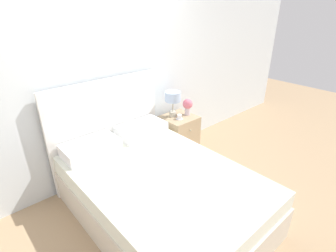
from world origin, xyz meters
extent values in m
plane|color=tan|center=(0.00, 0.00, 0.00)|extent=(12.00, 12.00, 0.00)
cube|color=white|center=(0.00, 0.07, 1.30)|extent=(8.00, 0.06, 2.60)
cube|color=beige|center=(0.00, -1.05, 0.18)|extent=(1.45, 2.11, 0.37)
cube|color=white|center=(0.00, -1.05, 0.46)|extent=(1.42, 2.06, 0.19)
cube|color=white|center=(0.00, -0.03, 0.64)|extent=(1.48, 0.05, 1.29)
cube|color=white|center=(-0.35, -0.25, 0.62)|extent=(0.61, 0.36, 0.14)
cube|color=white|center=(0.35, -0.25, 0.62)|extent=(0.61, 0.36, 0.14)
cube|color=tan|center=(1.03, -0.24, 0.30)|extent=(0.46, 0.44, 0.60)
sphere|color=#B2AD93|center=(1.03, -0.47, 0.47)|extent=(0.02, 0.02, 0.02)
cylinder|color=beige|center=(0.97, -0.16, 0.64)|extent=(0.10, 0.10, 0.07)
cylinder|color=#B7B29E|center=(0.97, -0.16, 0.75)|extent=(0.02, 0.02, 0.16)
cylinder|color=#A8BCDB|center=(0.97, -0.16, 0.90)|extent=(0.22, 0.22, 0.14)
cylinder|color=silver|center=(1.17, -0.26, 0.66)|extent=(0.08, 0.08, 0.11)
sphere|color=#E06B7F|center=(1.17, -0.26, 0.77)|extent=(0.14, 0.14, 0.14)
sphere|color=#609356|center=(1.21, -0.26, 0.73)|extent=(0.06, 0.06, 0.06)
cylinder|color=white|center=(0.98, -0.30, 0.60)|extent=(0.10, 0.10, 0.01)
cylinder|color=white|center=(0.98, -0.30, 0.64)|extent=(0.06, 0.06, 0.06)
camera|label=1|loc=(-1.38, -2.71, 2.11)|focal=28.00mm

